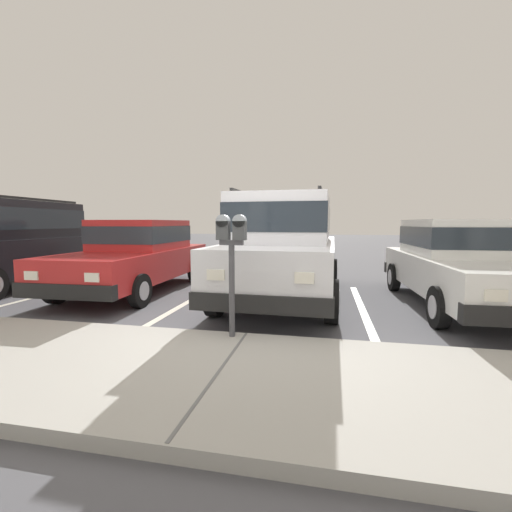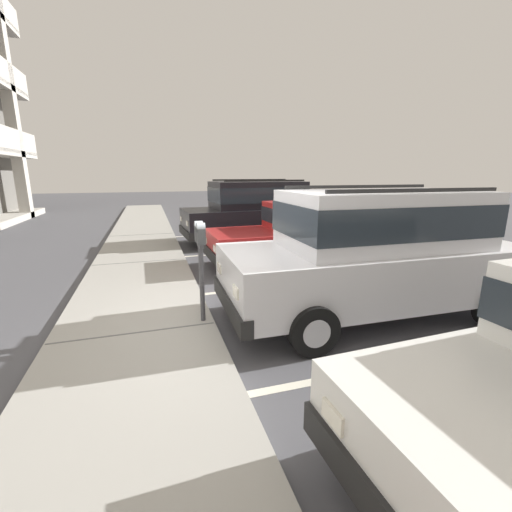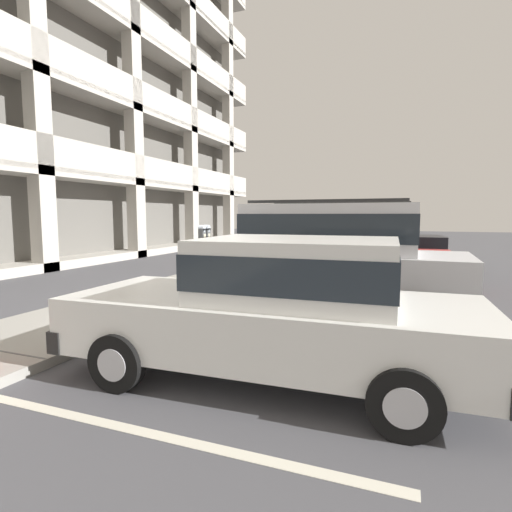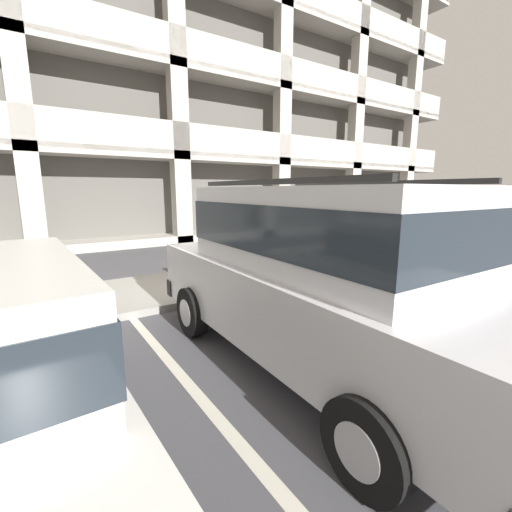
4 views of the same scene
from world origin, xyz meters
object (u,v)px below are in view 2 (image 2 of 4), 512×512
Objects in this scene: dark_hatchback at (302,232)px; parking_meter_near at (201,248)px; silver_suv at (377,249)px; blue_coupe at (257,209)px.

parking_meter_near reaches higher than dark_hatchback.
silver_suv is 2.71m from parking_meter_near.
parking_meter_near is at bearing 84.50° from silver_suv.
dark_hatchback is 3.10m from blue_coupe.
blue_coupe is at bearing 2.61° from dark_hatchback.
dark_hatchback is (3.27, -0.25, -0.27)m from silver_suv.
silver_suv is 3.31× the size of parking_meter_near.
silver_suv is 0.99× the size of blue_coupe.
blue_coupe is 6.62m from parking_meter_near.
silver_suv is 3.29m from dark_hatchback.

